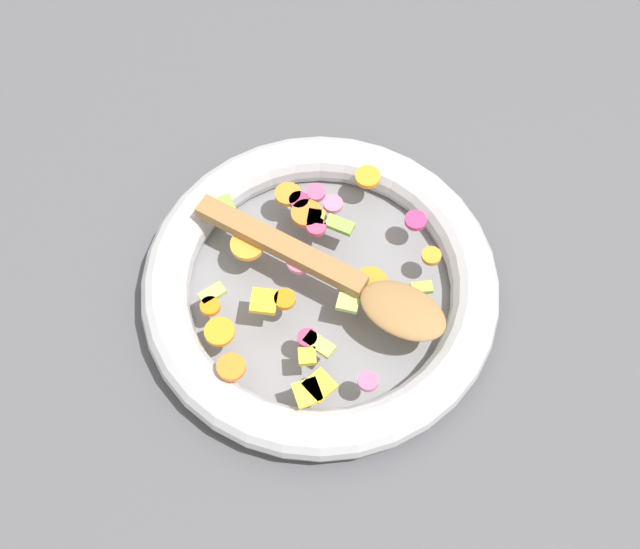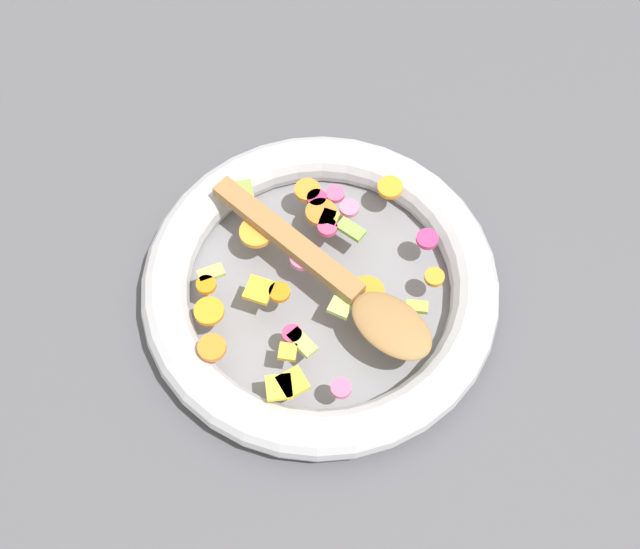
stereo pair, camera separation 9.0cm
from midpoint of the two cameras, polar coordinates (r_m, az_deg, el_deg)
name	(u,v)px [view 2 (the right image)]	position (r m, az deg, el deg)	size (l,w,h in m)	color
ground_plane	(320,297)	(0.94, 2.72, -1.69)	(4.00, 4.00, 0.00)	#4C4C51
skillet	(320,287)	(0.92, 2.77, -1.08)	(0.37, 0.37, 0.05)	slate
chopped_vegetables	(309,271)	(0.90, 2.13, -0.03)	(0.27, 0.29, 0.01)	orange
wooden_spoon	(341,286)	(0.88, 4.30, -0.98)	(0.28, 0.06, 0.01)	olive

